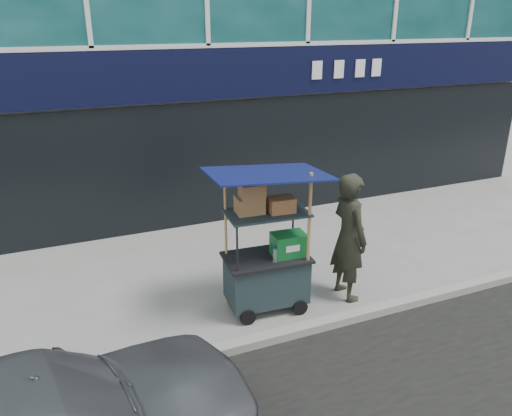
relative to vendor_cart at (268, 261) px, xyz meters
name	(u,v)px	position (x,y,z in m)	size (l,w,h in m)	color
ground	(304,323)	(0.30, -0.56, -0.73)	(80.00, 80.00, 0.00)	gray
curb	(311,327)	(0.30, -0.76, -0.67)	(80.00, 0.18, 0.12)	gray
vendor_cart	(268,261)	(0.00, 0.00, 0.00)	(1.61, 1.19, 2.08)	black
vendor_man	(349,237)	(1.20, -0.14, 0.22)	(0.69, 0.45, 1.90)	#25281D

